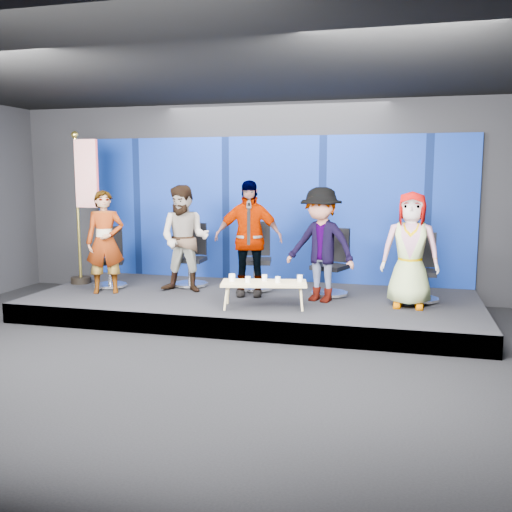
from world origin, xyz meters
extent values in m
plane|color=black|center=(0.00, 0.00, 0.00)|extent=(10.00, 10.00, 0.00)
cube|color=black|center=(0.00, 4.00, 1.75)|extent=(10.00, 0.02, 3.50)
cube|color=black|center=(0.00, 0.00, 3.50)|extent=(10.00, 8.00, 0.02)
cube|color=black|center=(0.00, 2.50, 0.15)|extent=(7.00, 3.00, 0.30)
cube|color=navy|center=(0.00, 3.95, 1.60)|extent=(7.00, 0.08, 2.60)
cylinder|color=silver|center=(-2.56, 2.56, 0.33)|extent=(0.77, 0.77, 0.06)
cylinder|color=silver|center=(-2.56, 2.56, 0.55)|extent=(0.07, 0.07, 0.39)
cube|color=black|center=(-2.56, 2.56, 0.75)|extent=(0.61, 0.61, 0.07)
cube|color=black|center=(-2.65, 2.77, 1.07)|extent=(0.41, 0.21, 0.53)
imported|color=black|center=(-2.39, 2.14, 1.14)|extent=(0.72, 0.61, 1.67)
cylinder|color=silver|center=(-1.26, 2.99, 0.33)|extent=(0.63, 0.63, 0.06)
cylinder|color=silver|center=(-1.26, 2.99, 0.56)|extent=(0.07, 0.07, 0.41)
cube|color=black|center=(-1.26, 2.99, 0.77)|extent=(0.51, 0.51, 0.07)
cube|color=black|center=(-1.27, 3.23, 1.10)|extent=(0.45, 0.07, 0.56)
imported|color=black|center=(-1.17, 2.55, 1.18)|extent=(0.88, 0.70, 1.75)
cylinder|color=silver|center=(-0.08, 2.97, 0.33)|extent=(0.75, 0.75, 0.06)
cylinder|color=silver|center=(-0.08, 2.97, 0.58)|extent=(0.07, 0.07, 0.43)
cube|color=black|center=(-0.08, 2.97, 0.79)|extent=(0.60, 0.60, 0.07)
cube|color=black|center=(-0.13, 3.22, 1.14)|extent=(0.47, 0.14, 0.59)
imported|color=black|center=(-0.08, 2.52, 1.22)|extent=(1.14, 0.64, 1.84)
cylinder|color=silver|center=(1.18, 2.82, 0.33)|extent=(0.77, 0.77, 0.06)
cylinder|color=silver|center=(1.18, 2.82, 0.56)|extent=(0.07, 0.07, 0.40)
cube|color=black|center=(1.18, 2.82, 0.76)|extent=(0.61, 0.61, 0.07)
cube|color=black|center=(1.26, 3.05, 1.09)|extent=(0.43, 0.19, 0.55)
imported|color=black|center=(1.09, 2.38, 1.17)|extent=(1.27, 0.97, 1.73)
cylinder|color=silver|center=(2.57, 2.74, 0.33)|extent=(0.60, 0.60, 0.06)
cylinder|color=silver|center=(2.57, 2.74, 0.55)|extent=(0.07, 0.07, 0.39)
cube|color=black|center=(2.57, 2.74, 0.75)|extent=(0.48, 0.48, 0.07)
cube|color=black|center=(2.58, 2.97, 1.07)|extent=(0.43, 0.06, 0.54)
imported|color=black|center=(2.40, 2.32, 1.14)|extent=(0.84, 0.56, 1.68)
cube|color=tan|center=(0.37, 1.75, 0.66)|extent=(1.31, 0.76, 0.04)
cylinder|color=tan|center=(-0.12, 1.44, 0.47)|extent=(0.03, 0.03, 0.34)
cylinder|color=tan|center=(-0.20, 1.83, 0.47)|extent=(0.03, 0.03, 0.34)
cylinder|color=tan|center=(0.93, 1.66, 0.47)|extent=(0.03, 0.03, 0.34)
cylinder|color=tan|center=(0.85, 2.06, 0.47)|extent=(0.03, 0.03, 0.34)
cylinder|color=silver|center=(-0.10, 1.69, 0.73)|extent=(0.09, 0.09, 0.11)
cylinder|color=silver|center=(0.16, 1.63, 0.72)|extent=(0.08, 0.08, 0.09)
cylinder|color=silver|center=(0.35, 1.85, 0.72)|extent=(0.08, 0.08, 0.09)
cylinder|color=silver|center=(0.57, 1.75, 0.72)|extent=(0.07, 0.07, 0.09)
cylinder|color=silver|center=(0.86, 1.92, 0.72)|extent=(0.08, 0.08, 0.10)
cylinder|color=black|center=(-3.25, 2.77, 0.36)|extent=(0.35, 0.35, 0.11)
cylinder|color=#B09838|center=(-3.25, 2.77, 1.63)|extent=(0.05, 0.05, 2.44)
sphere|color=#B09838|center=(-3.25, 2.77, 2.90)|extent=(0.12, 0.12, 0.12)
cube|color=#A21218|center=(-3.03, 2.73, 2.24)|extent=(0.42, 0.09, 1.16)
camera|label=1|loc=(2.30, -6.13, 2.21)|focal=40.00mm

